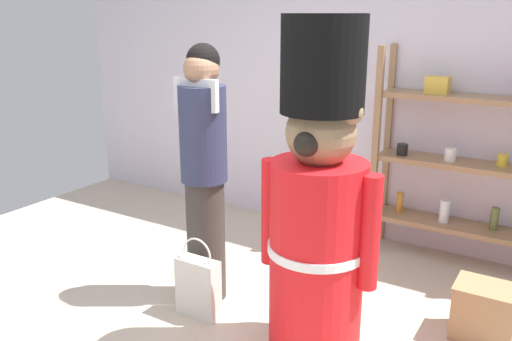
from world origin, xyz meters
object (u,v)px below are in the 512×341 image
(teddy_bear_guard, at_px, (318,210))
(display_crate, at_px, (484,312))
(person_shopper, at_px, (204,169))
(merchandise_shelf, at_px, (475,162))
(shopping_bag, at_px, (198,287))

(teddy_bear_guard, relative_size, display_crate, 5.29)
(person_shopper, xyz_separation_m, display_crate, (1.72, 0.46, -0.75))
(teddy_bear_guard, bearing_deg, person_shopper, 169.32)
(display_crate, bearing_deg, teddy_bear_guard, -142.60)
(merchandise_shelf, distance_m, person_shopper, 2.03)
(merchandise_shelf, relative_size, teddy_bear_guard, 0.88)
(merchandise_shelf, relative_size, person_shopper, 0.97)
(shopping_bag, relative_size, display_crate, 1.52)
(merchandise_shelf, height_order, teddy_bear_guard, teddy_bear_guard)
(merchandise_shelf, xyz_separation_m, shopping_bag, (-1.32, -1.69, -0.62))
(display_crate, bearing_deg, merchandise_shelf, 106.84)
(teddy_bear_guard, height_order, shopping_bag, teddy_bear_guard)
(shopping_bag, bearing_deg, person_shopper, 114.02)
(shopping_bag, distance_m, display_crate, 1.76)
(shopping_bag, bearing_deg, display_crate, 23.39)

